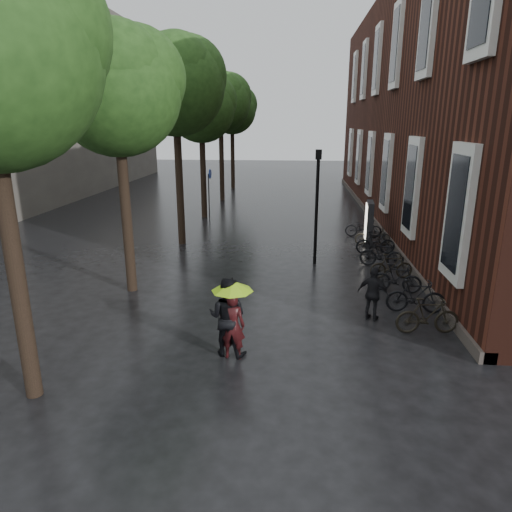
# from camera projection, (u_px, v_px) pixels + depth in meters

# --- Properties ---
(ground) EXTENTS (120.00, 120.00, 0.00)m
(ground) POSITION_uv_depth(u_px,v_px,m) (223.00, 439.00, 7.94)
(ground) COLOR black
(brick_building) EXTENTS (10.20, 33.20, 12.00)m
(brick_building) POSITION_uv_depth(u_px,v_px,m) (475.00, 108.00, 23.98)
(brick_building) COLOR #38160F
(brick_building) RESTS_ON ground
(street_trees) EXTENTS (4.33, 34.03, 8.91)m
(street_trees) POSITION_uv_depth(u_px,v_px,m) (189.00, 99.00, 21.68)
(street_trees) COLOR black
(street_trees) RESTS_ON ground
(person_burgundy) EXTENTS (0.60, 0.40, 1.61)m
(person_burgundy) POSITION_uv_depth(u_px,v_px,m) (232.00, 326.00, 10.45)
(person_burgundy) COLOR black
(person_burgundy) RESTS_ON ground
(person_black) EXTENTS (1.05, 0.90, 1.90)m
(person_black) POSITION_uv_depth(u_px,v_px,m) (227.00, 317.00, 10.59)
(person_black) COLOR black
(person_black) RESTS_ON ground
(lime_umbrella) EXTENTS (0.98, 0.98, 1.45)m
(lime_umbrella) POSITION_uv_depth(u_px,v_px,m) (232.00, 286.00, 10.33)
(lime_umbrella) COLOR black
(lime_umbrella) RESTS_ON ground
(pedestrian_walking) EXTENTS (0.97, 0.77, 1.54)m
(pedestrian_walking) POSITION_uv_depth(u_px,v_px,m) (373.00, 294.00, 12.50)
(pedestrian_walking) COLOR black
(pedestrian_walking) RESTS_ON ground
(parked_bicycles) EXTENTS (1.95, 11.12, 1.00)m
(parked_bicycles) POSITION_uv_depth(u_px,v_px,m) (386.00, 258.00, 16.83)
(parked_bicycles) COLOR black
(parked_bicycles) RESTS_ON ground
(ad_lightbox) EXTENTS (0.29, 1.28, 1.93)m
(ad_lightbox) POSITION_uv_depth(u_px,v_px,m) (369.00, 223.00, 20.27)
(ad_lightbox) COLOR black
(ad_lightbox) RESTS_ON ground
(lamp_post) EXTENTS (0.22, 0.22, 4.34)m
(lamp_post) POSITION_uv_depth(u_px,v_px,m) (317.00, 196.00, 17.00)
(lamp_post) COLOR black
(lamp_post) RESTS_ON ground
(cycle_sign) EXTENTS (0.15, 0.51, 2.83)m
(cycle_sign) POSITION_uv_depth(u_px,v_px,m) (209.00, 187.00, 25.01)
(cycle_sign) COLOR #262628
(cycle_sign) RESTS_ON ground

